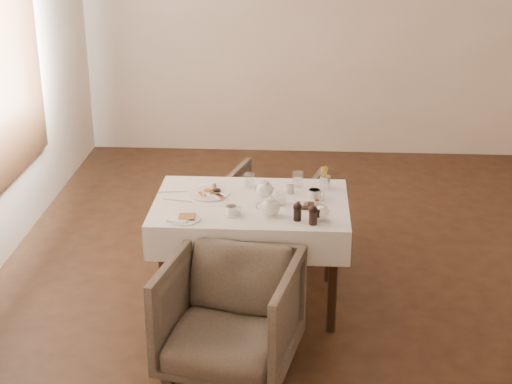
{
  "coord_description": "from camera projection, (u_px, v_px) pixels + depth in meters",
  "views": [
    {
      "loc": [
        -0.01,
        -5.47,
        2.76
      ],
      "look_at": [
        -0.29,
        -0.72,
        0.82
      ],
      "focal_mm": 55.0,
      "sensor_mm": 36.0,
      "label": 1
    }
  ],
  "objects": [
    {
      "name": "table",
      "position": [
        251.0,
        218.0,
        5.2
      ],
      "size": [
        1.28,
        0.88,
        0.75
      ],
      "color": "black",
      "rests_on": "ground"
    },
    {
      "name": "armchair_near",
      "position": [
        230.0,
        315.0,
        4.6
      ],
      "size": [
        0.9,
        0.92,
        0.7
      ],
      "primitive_type": "imported",
      "rotation": [
        0.0,
        0.0,
        -0.21
      ],
      "color": "#473D34",
      "rests_on": "ground"
    },
    {
      "name": "armchair_far",
      "position": [
        273.0,
        211.0,
        6.11
      ],
      "size": [
        0.84,
        0.85,
        0.63
      ],
      "primitive_type": "imported",
      "rotation": [
        0.0,
        0.0,
        2.87
      ],
      "color": "#473D34",
      "rests_on": "ground"
    },
    {
      "name": "breakfast_plate",
      "position": [
        209.0,
        193.0,
        5.27
      ],
      "size": [
        0.27,
        0.27,
        0.03
      ],
      "rotation": [
        0.0,
        0.0,
        -0.33
      ],
      "color": "white",
      "rests_on": "table"
    },
    {
      "name": "side_plate",
      "position": [
        183.0,
        219.0,
        4.88
      ],
      "size": [
        0.21,
        0.2,
        0.02
      ],
      "rotation": [
        0.0,
        0.0,
        -0.18
      ],
      "color": "white",
      "rests_on": "table"
    },
    {
      "name": "teapot_centre",
      "position": [
        265.0,
        188.0,
        5.21
      ],
      "size": [
        0.18,
        0.15,
        0.13
      ],
      "primitive_type": null,
      "rotation": [
        0.0,
        0.0,
        -0.16
      ],
      "color": "white",
      "rests_on": "table"
    },
    {
      "name": "teapot_front",
      "position": [
        270.0,
        205.0,
        4.92
      ],
      "size": [
        0.18,
        0.14,
        0.14
      ],
      "primitive_type": null,
      "rotation": [
        0.0,
        0.0,
        0.05
      ],
      "color": "white",
      "rests_on": "table"
    },
    {
      "name": "creamer",
      "position": [
        290.0,
        188.0,
        5.28
      ],
      "size": [
        0.08,
        0.08,
        0.07
      ],
      "primitive_type": "cylinder",
      "rotation": [
        0.0,
        0.0,
        0.27
      ],
      "color": "white",
      "rests_on": "table"
    },
    {
      "name": "teacup_near",
      "position": [
        231.0,
        211.0,
        4.95
      ],
      "size": [
        0.12,
        0.12,
        0.06
      ],
      "rotation": [
        0.0,
        0.0,
        0.17
      ],
      "color": "white",
      "rests_on": "table"
    },
    {
      "name": "teacup_far",
      "position": [
        314.0,
        195.0,
        5.19
      ],
      "size": [
        0.13,
        0.13,
        0.06
      ],
      "rotation": [
        0.0,
        0.0,
        -0.2
      ],
      "color": "white",
      "rests_on": "table"
    },
    {
      "name": "glass_left",
      "position": [
        249.0,
        180.0,
        5.39
      ],
      "size": [
        0.08,
        0.08,
        0.09
      ],
      "primitive_type": "cylinder",
      "rotation": [
        0.0,
        0.0,
        -0.14
      ],
      "color": "silver",
      "rests_on": "table"
    },
    {
      "name": "glass_mid",
      "position": [
        281.0,
        198.0,
        5.09
      ],
      "size": [
        0.08,
        0.08,
        0.09
      ],
      "primitive_type": "cylinder",
      "rotation": [
        0.0,
        0.0,
        0.27
      ],
      "color": "silver",
      "rests_on": "table"
    },
    {
      "name": "glass_right",
      "position": [
        298.0,
        179.0,
        5.39
      ],
      "size": [
        0.08,
        0.08,
        0.1
      ],
      "primitive_type": "cylinder",
      "rotation": [
        0.0,
        0.0,
        0.01
      ],
      "color": "silver",
      "rests_on": "table"
    },
    {
      "name": "condiment_board",
      "position": [
        310.0,
        205.0,
        5.07
      ],
      "size": [
        0.17,
        0.11,
        0.04
      ],
      "rotation": [
        0.0,
        0.0,
        0.01
      ],
      "color": "black",
      "rests_on": "table"
    },
    {
      "name": "pepper_mill_left",
      "position": [
        297.0,
        211.0,
        4.86
      ],
      "size": [
        0.06,
        0.06,
        0.12
      ],
      "primitive_type": null,
      "rotation": [
        0.0,
        0.0,
        0.02
      ],
      "color": "black",
      "rests_on": "table"
    },
    {
      "name": "pepper_mill_right",
      "position": [
        313.0,
        215.0,
        4.8
      ],
      "size": [
        0.07,
        0.07,
        0.12
      ],
      "primitive_type": null,
      "rotation": [
        0.0,
        0.0,
        -0.25
      ],
      "color": "black",
      "rests_on": "table"
    },
    {
      "name": "silver_pot",
      "position": [
        321.0,
        211.0,
        4.86
      ],
      "size": [
        0.14,
        0.13,
        0.12
      ],
      "primitive_type": null,
      "rotation": [
        0.0,
        0.0,
        0.31
      ],
      "color": "white",
      "rests_on": "table"
    },
    {
      "name": "fries_cup",
      "position": [
        325.0,
        179.0,
        5.35
      ],
      "size": [
        0.07,
        0.07,
        0.16
      ],
      "rotation": [
        0.0,
        0.0,
        0.16
      ],
      "color": "silver",
      "rests_on": "table"
    },
    {
      "name": "cutlery_fork",
      "position": [
        173.0,
        192.0,
        5.31
      ],
      "size": [
        0.2,
        0.05,
        0.0
      ],
      "primitive_type": "cube",
      "rotation": [
        0.0,
        0.0,
        1.74
      ],
      "color": "silver",
      "rests_on": "table"
    },
    {
      "name": "cutlery_knife",
      "position": [
        177.0,
        201.0,
        5.17
      ],
      "size": [
        0.2,
        0.05,
        0.0
      ],
      "primitive_type": "cube",
      "rotation": [
        0.0,
        0.0,
        1.38
      ],
      "color": "silver",
      "rests_on": "table"
    }
  ]
}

